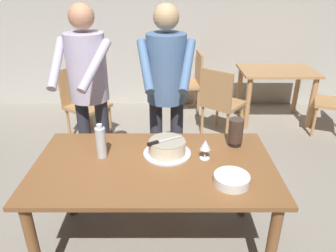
% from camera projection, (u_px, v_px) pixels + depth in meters
% --- Properties ---
extents(ground_plane, '(14.00, 14.00, 0.00)m').
position_uv_depth(ground_plane, '(156.00, 246.00, 2.48)').
color(ground_plane, gray).
extents(back_wall, '(10.00, 0.12, 2.70)m').
position_uv_depth(back_wall, '(163.00, 16.00, 4.69)').
color(back_wall, '#BCB7AD').
rests_on(back_wall, ground_plane).
extents(main_dining_table, '(1.63, 0.91, 0.75)m').
position_uv_depth(main_dining_table, '(155.00, 177.00, 2.20)').
color(main_dining_table, brown).
rests_on(main_dining_table, ground_plane).
extents(cake_on_platter, '(0.34, 0.34, 0.11)m').
position_uv_depth(cake_on_platter, '(168.00, 148.00, 2.25)').
color(cake_on_platter, silver).
rests_on(cake_on_platter, main_dining_table).
extents(cake_knife, '(0.25, 0.15, 0.02)m').
position_uv_depth(cake_knife, '(159.00, 142.00, 2.19)').
color(cake_knife, silver).
rests_on(cake_knife, cake_on_platter).
extents(plate_stack, '(0.22, 0.22, 0.06)m').
position_uv_depth(plate_stack, '(232.00, 180.00, 1.94)').
color(plate_stack, white).
rests_on(plate_stack, main_dining_table).
extents(wine_glass_near, '(0.08, 0.08, 0.14)m').
position_uv_depth(wine_glass_near, '(206.00, 146.00, 2.18)').
color(wine_glass_near, silver).
rests_on(wine_glass_near, main_dining_table).
extents(water_bottle, '(0.07, 0.07, 0.25)m').
position_uv_depth(water_bottle, '(102.00, 142.00, 2.20)').
color(water_bottle, silver).
rests_on(water_bottle, main_dining_table).
extents(hurricane_lamp, '(0.11, 0.11, 0.21)m').
position_uv_depth(hurricane_lamp, '(237.00, 132.00, 2.35)').
color(hurricane_lamp, black).
rests_on(hurricane_lamp, main_dining_table).
extents(person_cutting_cake, '(0.47, 0.55, 1.72)m').
position_uv_depth(person_cutting_cake, '(167.00, 87.00, 2.62)').
color(person_cutting_cake, '#2D2D38').
rests_on(person_cutting_cake, ground_plane).
extents(person_standing_beside, '(0.46, 0.57, 1.72)m').
position_uv_depth(person_standing_beside, '(89.00, 85.00, 2.65)').
color(person_standing_beside, '#2D2D38').
rests_on(person_standing_beside, ground_plane).
extents(background_table, '(1.00, 0.70, 0.74)m').
position_uv_depth(background_table, '(277.00, 81.00, 4.38)').
color(background_table, tan).
rests_on(background_table, ground_plane).
extents(background_chair_0, '(0.61, 0.61, 0.90)m').
position_uv_depth(background_chair_0, '(84.00, 100.00, 3.96)').
color(background_chair_0, tan).
rests_on(background_chair_0, ground_plane).
extents(background_chair_1, '(0.47, 0.47, 0.90)m').
position_uv_depth(background_chair_1, '(191.00, 80.00, 4.71)').
color(background_chair_1, tan).
rests_on(background_chair_1, ground_plane).
extents(background_chair_2, '(0.62, 0.62, 0.90)m').
position_uv_depth(background_chair_2, '(221.00, 101.00, 3.95)').
color(background_chair_2, tan).
rests_on(background_chair_2, ground_plane).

